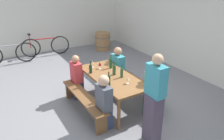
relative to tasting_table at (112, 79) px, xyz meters
name	(u,v)px	position (x,y,z in m)	size (l,w,h in m)	color
ground_plane	(112,104)	(0.00, 0.00, -0.67)	(24.00, 24.00, 0.00)	slate
back_wall	(208,24)	(0.00, 3.11, 0.93)	(14.00, 0.20, 3.20)	silver
side_wall	(48,10)	(-4.84, 0.00, 0.93)	(0.20, 6.62, 3.20)	silver
tasting_table	(112,79)	(0.00, 0.00, 0.00)	(1.93, 0.86, 0.75)	brown
bench_near	(84,99)	(0.00, -0.73, -0.32)	(1.83, 0.30, 0.45)	brown
bench_far	(137,84)	(0.00, 0.73, -0.32)	(1.83, 0.30, 0.45)	brown
wine_bottle_0	(114,70)	(-0.04, 0.08, 0.20)	(0.08, 0.08, 0.32)	#234C2D
wine_bottle_1	(91,69)	(-0.40, -0.34, 0.19)	(0.07, 0.07, 0.30)	#143319
wine_bottle_2	(122,73)	(0.17, 0.15, 0.19)	(0.07, 0.07, 0.30)	#234C2D
wine_bottle_3	(111,63)	(-0.42, 0.22, 0.21)	(0.07, 0.07, 0.34)	#194723
wine_bottle_4	(109,81)	(0.38, -0.30, 0.20)	(0.07, 0.07, 0.32)	#143319
wine_glass_0	(100,64)	(-0.53, -0.03, 0.20)	(0.08, 0.08, 0.17)	silver
wine_glass_1	(128,79)	(0.50, 0.09, 0.19)	(0.08, 0.08, 0.16)	silver
wine_glass_2	(93,62)	(-0.70, -0.15, 0.21)	(0.06, 0.06, 0.18)	silver
seated_guest_near_0	(77,78)	(-0.74, -0.58, -0.13)	(0.33, 0.24, 1.13)	#2E354B
seated_guest_near_1	(104,103)	(0.66, -0.58, -0.11)	(0.38, 0.24, 1.17)	navy
seated_guest_far_0	(118,69)	(-0.68, 0.58, -0.12)	(0.42, 0.24, 1.16)	#304141
seated_guest_far_1	(152,90)	(0.73, 0.58, -0.10)	(0.36, 0.24, 1.18)	#2C4E58
standing_host	(154,102)	(1.48, -0.02, 0.17)	(0.37, 0.24, 1.73)	#473C4D
wine_barrel	(103,41)	(-3.85, 1.84, -0.32)	(0.65, 0.65, 0.71)	#9E7247
parked_bicycle_0	(45,46)	(-4.32, -0.38, -0.30)	(0.35, 1.77, 0.90)	black
parked_bicycle_1	(9,54)	(-4.07, -1.71, -0.30)	(0.27, 1.79, 0.90)	black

